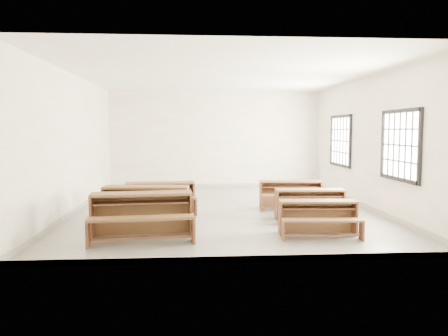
{
  "coord_description": "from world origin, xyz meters",
  "views": [
    {
      "loc": [
        -0.73,
        -10.37,
        1.91
      ],
      "look_at": [
        0.0,
        0.0,
        1.0
      ],
      "focal_mm": 35.0,
      "sensor_mm": 36.0,
      "label": 1
    }
  ],
  "objects": [
    {
      "name": "desk_set_5",
      "position": [
        1.63,
        0.03,
        0.39
      ],
      "size": [
        1.56,
        0.9,
        0.68
      ],
      "rotation": [
        0.0,
        0.0,
        -0.08
      ],
      "color": "brown",
      "rests_on": "ground"
    },
    {
      "name": "desk_set_1",
      "position": [
        -1.7,
        -1.56,
        0.45
      ],
      "size": [
        1.78,
        1.03,
        0.77
      ],
      "rotation": [
        0.0,
        0.0,
        -0.08
      ],
      "color": "brown",
      "rests_on": "ground"
    },
    {
      "name": "desk_set_4",
      "position": [
        1.74,
        -1.37,
        0.38
      ],
      "size": [
        1.49,
        0.81,
        0.66
      ],
      "rotation": [
        0.0,
        0.0,
        -0.04
      ],
      "color": "brown",
      "rests_on": "ground"
    },
    {
      "name": "room",
      "position": [
        0.09,
        0.0,
        2.14
      ],
      "size": [
        8.5,
        8.5,
        3.2
      ],
      "color": "slate",
      "rests_on": "ground"
    },
    {
      "name": "desk_set_2",
      "position": [
        -1.5,
        -0.32,
        0.41
      ],
      "size": [
        1.65,
        0.98,
        0.71
      ],
      "rotation": [
        0.0,
        0.0,
        0.11
      ],
      "color": "brown",
      "rests_on": "ground"
    },
    {
      "name": "desk_set_3",
      "position": [
        1.53,
        -2.67,
        0.37
      ],
      "size": [
        1.45,
        0.83,
        0.63
      ],
      "rotation": [
        0.0,
        0.0,
        -0.07
      ],
      "color": "brown",
      "rests_on": "ground"
    },
    {
      "name": "desk_set_0",
      "position": [
        -1.65,
        -2.66,
        0.47
      ],
      "size": [
        1.86,
        1.09,
        0.8
      ],
      "rotation": [
        0.0,
        0.0,
        0.1
      ],
      "color": "brown",
      "rests_on": "ground"
    }
  ]
}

